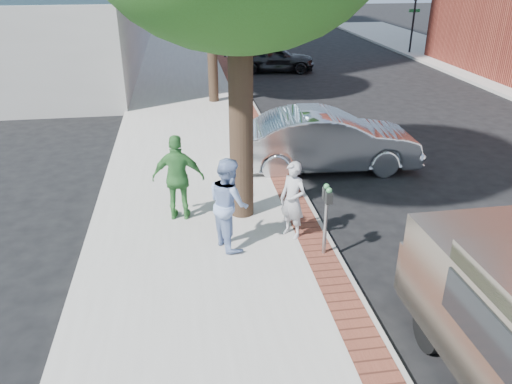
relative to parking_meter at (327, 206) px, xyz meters
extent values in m
plane|color=black|center=(-0.78, 0.07, -1.21)|extent=(120.00, 120.00, 0.00)
cube|color=#9E9991|center=(-2.28, 8.07, -1.13)|extent=(5.00, 60.00, 0.15)
cube|color=brown|center=(-0.08, 8.07, -1.05)|extent=(0.60, 60.00, 0.01)
cube|color=gray|center=(0.27, 8.07, -1.13)|extent=(0.10, 60.00, 0.15)
cylinder|color=black|center=(0.12, 22.07, 0.69)|extent=(0.12, 0.12, 3.80)
imported|color=black|center=(0.12, 22.07, 1.79)|extent=(0.18, 0.15, 0.90)
cube|color=#1E7238|center=(0.12, 22.07, 1.39)|extent=(0.70, 0.03, 0.18)
cylinder|color=black|center=(11.72, 22.07, 0.69)|extent=(0.12, 0.12, 3.80)
imported|color=black|center=(11.72, 22.07, 1.79)|extent=(0.18, 0.15, 0.90)
cube|color=#1E7238|center=(11.72, 22.07, 1.39)|extent=(0.70, 0.03, 0.18)
cylinder|color=black|center=(-1.38, 1.97, 1.14)|extent=(0.52, 0.52, 4.40)
cylinder|color=black|center=(-1.28, 12.07, 0.87)|extent=(0.40, 0.40, 3.85)
cylinder|color=gray|center=(0.00, 0.00, -0.48)|extent=(0.07, 0.07, 1.15)
cube|color=#2D3030|center=(0.00, -0.09, 0.21)|extent=(0.12, 0.14, 0.24)
cube|color=#2D3030|center=(0.00, 0.09, 0.21)|extent=(0.12, 0.14, 0.24)
sphere|color=#3F8C4C|center=(0.00, -0.09, 0.36)|extent=(0.11, 0.11, 0.11)
sphere|color=#3F8C4C|center=(0.00, 0.09, 0.36)|extent=(0.11, 0.11, 0.11)
imported|color=#A09FA4|center=(-0.48, 0.79, -0.23)|extent=(0.69, 0.72, 1.65)
imported|color=#829AC9|center=(-1.81, 0.62, -0.11)|extent=(0.98, 1.10, 1.88)
imported|color=#3A803B|center=(-2.78, 1.96, -0.08)|extent=(1.20, 0.63, 1.95)
imported|color=#B8BAC0|center=(1.36, 4.66, -0.36)|extent=(5.19, 2.04, 1.68)
imported|color=black|center=(2.31, 18.18, -0.47)|extent=(4.48, 2.26, 1.47)
cube|color=gray|center=(1.84, -2.03, -0.40)|extent=(2.08, 1.03, 0.89)
cylinder|color=black|center=(0.93, -2.66, -0.85)|extent=(0.25, 0.72, 0.71)
cube|color=black|center=(0.79, -4.16, 0.25)|extent=(0.05, 2.23, 0.61)
cube|color=black|center=(1.83, -1.53, -0.03)|extent=(1.78, 0.04, 0.45)
camera|label=1|loc=(-2.60, -8.16, 4.25)|focal=35.00mm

